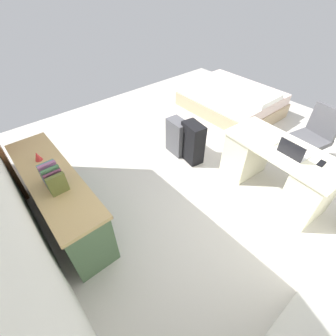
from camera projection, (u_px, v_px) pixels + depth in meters
ground_plane at (207, 160)px, 3.89m from camera, size 6.14×6.14×0.00m
desk at (276, 169)px, 3.17m from camera, size 1.49×0.77×0.72m
office_chair at (310, 141)px, 3.57m from camera, size 0.55×0.55×0.94m
credenza at (60, 198)px, 2.79m from camera, size 1.80×0.48×0.74m
bed at (231, 100)px, 4.99m from camera, size 1.92×1.42×0.58m
suitcase_black at (193, 143)px, 3.70m from camera, size 0.39×0.27×0.65m
suitcase_spare_grey at (177, 137)px, 3.88m from camera, size 0.37×0.24×0.59m
laptop at (292, 152)px, 2.79m from camera, size 0.33×0.24×0.21m
computer_mouse at (275, 143)px, 2.99m from camera, size 0.07×0.10×0.03m
cell_phone_near_laptop at (321, 163)px, 2.71m from camera, size 0.07×0.14×0.01m
book_row at (53, 177)px, 2.37m from camera, size 0.32×0.17×0.24m
figurine_small at (37, 156)px, 2.70m from camera, size 0.08×0.08×0.11m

